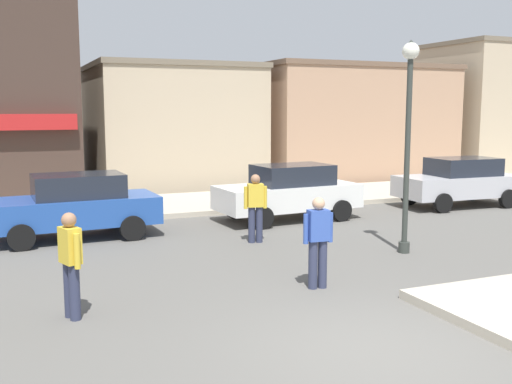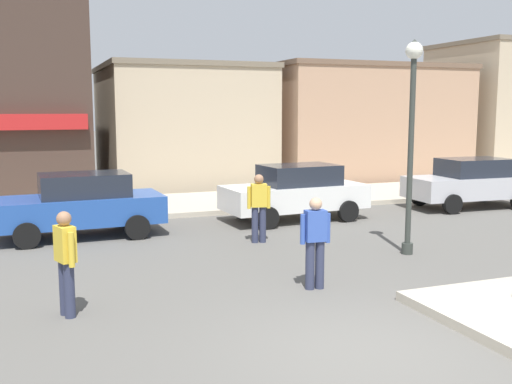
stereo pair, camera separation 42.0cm
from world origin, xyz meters
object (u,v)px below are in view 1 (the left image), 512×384
lamp_post (409,116)px  parked_car_second (289,191)px  parked_car_nearest (74,205)px  pedestrian_crossing_near (71,262)px  pedestrian_kerb_side (318,240)px  parked_car_third (460,181)px  pedestrian_crossing_far (255,206)px

lamp_post → parked_car_second: bearing=97.6°
parked_car_nearest → pedestrian_crossing_near: bearing=-96.7°
pedestrian_kerb_side → pedestrian_crossing_near: bearing=178.8°
parked_car_nearest → pedestrian_crossing_near: pedestrian_crossing_near is taller
parked_car_third → pedestrian_crossing_near: (-12.60, -5.96, 0.06)m
pedestrian_crossing_near → pedestrian_kerb_side: 4.11m
pedestrian_crossing_far → pedestrian_crossing_near: bearing=-141.0°
lamp_post → parked_car_nearest: bearing=146.0°
lamp_post → pedestrian_crossing_near: lamp_post is taller
pedestrian_crossing_far → pedestrian_kerb_side: 3.77m
lamp_post → parked_car_second: 5.01m
lamp_post → parked_car_second: size_ratio=1.11×
parked_car_nearest → pedestrian_crossing_far: size_ratio=2.52×
pedestrian_crossing_near → pedestrian_crossing_far: bearing=39.0°
lamp_post → pedestrian_crossing_far: 3.99m
parked_car_third → pedestrian_kerb_side: bearing=-144.5°
lamp_post → parked_car_third: (5.49, 4.49, -2.15)m
parked_car_second → pedestrian_crossing_near: (-6.52, -5.96, 0.06)m
parked_car_second → pedestrian_crossing_far: 3.05m
parked_car_nearest → pedestrian_kerb_side: size_ratio=2.52×
parked_car_second → pedestrian_crossing_near: size_ratio=2.55×
parked_car_second → parked_car_third: size_ratio=1.01×
pedestrian_crossing_far → parked_car_third: bearing=15.9°
parked_car_nearest → parked_car_second: bearing=1.5°
lamp_post → parked_car_nearest: 8.05m
lamp_post → parked_car_third: lamp_post is taller
parked_car_nearest → parked_car_second: size_ratio=0.99×
parked_car_nearest → pedestrian_crossing_far: (3.84, -2.14, 0.06)m
parked_car_second → pedestrian_kerb_side: (-2.40, -6.05, 0.06)m
lamp_post → pedestrian_kerb_side: size_ratio=2.82×
parked_car_nearest → pedestrian_kerb_side: bearing=-59.8°
parked_car_third → parked_car_nearest: bearing=-179.3°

